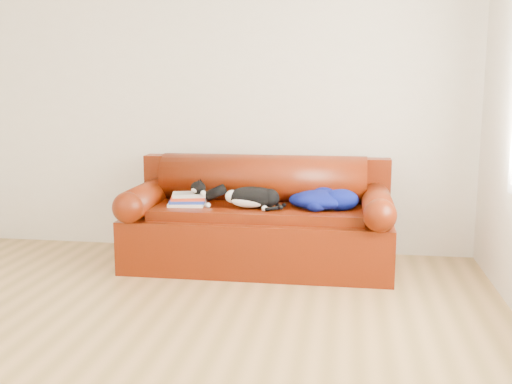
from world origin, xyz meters
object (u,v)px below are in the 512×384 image
book_stack (188,199)px  blanket (322,199)px  cat (252,198)px  sofa_base (259,237)px

book_stack → blanket: 1.07m
blanket → book_stack: bearing=-176.6°
cat → book_stack: bearing=-178.2°
book_stack → cat: size_ratio=0.53×
sofa_base → cat: size_ratio=3.63×
sofa_base → blanket: (0.51, -0.02, 0.34)m
cat → blanket: cat is taller
book_stack → blanket: bearing=3.4°
cat → blanket: 0.55m
book_stack → cat: 0.52m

